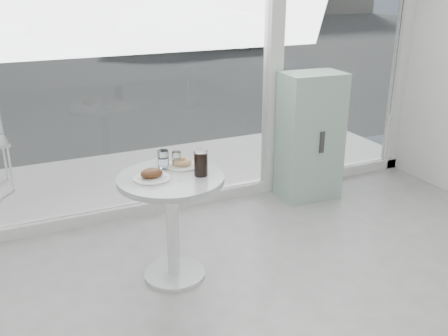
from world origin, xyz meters
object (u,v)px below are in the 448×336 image
main_table (172,206)px  mint_cabinet (310,137)px  plate_fritter (152,175)px  water_tumbler_b (177,160)px  water_tumbler_a (163,160)px  cola_glass (201,163)px  plate_donut (182,164)px  car_silver (194,22)px

main_table → mint_cabinet: 1.84m
plate_fritter → water_tumbler_b: 0.26m
water_tumbler_a → cola_glass: bearing=-51.8°
mint_cabinet → water_tumbler_b: size_ratio=10.90×
water_tumbler_a → cola_glass: cola_glass is taller
plate_donut → cola_glass: bearing=-74.5°
plate_fritter → plate_donut: bearing=28.1°
main_table → plate_donut: 0.31m
mint_cabinet → car_silver: bearing=77.5°
water_tumbler_b → cola_glass: bearing=-65.9°
plate_fritter → plate_donut: plate_fritter is taller
mint_cabinet → cola_glass: size_ratio=6.85×
mint_cabinet → main_table: bearing=-150.8°
plate_fritter → water_tumbler_b: water_tumbler_b is taller
mint_cabinet → water_tumbler_b: mint_cabinet is taller
mint_cabinet → cola_glass: bearing=-145.9°
mint_cabinet → cola_glass: mint_cabinet is taller
main_table → water_tumbler_a: water_tumbler_a is taller
water_tumbler_a → main_table: bearing=-92.1°
main_table → car_silver: 12.45m
water_tumbler_a → water_tumbler_b: 0.09m
mint_cabinet → car_silver: car_silver is taller
water_tumbler_b → water_tumbler_a: bearing=166.4°
main_table → plate_donut: bearing=47.0°
plate_fritter → water_tumbler_a: 0.21m
car_silver → water_tumbler_b: car_silver is taller
mint_cabinet → water_tumbler_a: (-1.65, -0.64, 0.22)m
main_table → plate_donut: size_ratio=3.28×
car_silver → water_tumbler_b: 12.28m
mint_cabinet → water_tumbler_a: bearing=-155.6°
mint_cabinet → plate_fritter: size_ratio=4.94×
water_tumbler_a → water_tumbler_b: (0.09, -0.02, -0.01)m
plate_fritter → water_tumbler_b: (0.22, 0.14, 0.02)m
mint_cabinet → plate_fritter: bearing=-152.5°
main_table → plate_donut: (0.13, 0.14, 0.24)m
plate_donut → car_silver: bearing=68.3°
plate_donut → water_tumbler_a: water_tumbler_a is taller
main_table → plate_donut: plate_donut is taller
main_table → cola_glass: bearing=-19.3°
car_silver → plate_fritter: (-4.80, -11.53, 0.04)m
mint_cabinet → plate_fritter: (-1.78, -0.80, 0.19)m
mint_cabinet → water_tumbler_b: bearing=-153.8°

